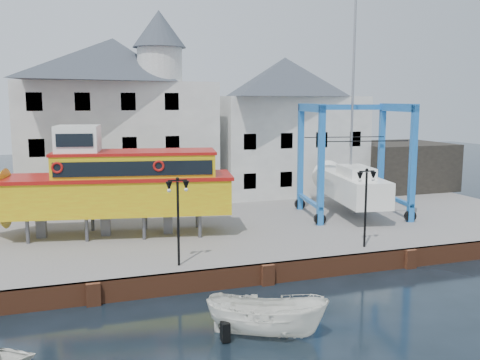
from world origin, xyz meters
name	(u,v)px	position (x,y,z in m)	size (l,w,h in m)	color
ground	(267,285)	(0.00, 0.00, 0.00)	(140.00, 140.00, 0.00)	black
hardstanding	(207,224)	(0.00, 11.00, 0.50)	(44.00, 22.00, 1.00)	slate
quay_wall	(266,274)	(0.00, 0.10, 0.50)	(44.00, 0.47, 1.00)	brown
building_white_main	(117,118)	(-4.87, 18.39, 7.34)	(14.00, 8.30, 14.00)	#BCBBB6
building_white_right	(284,125)	(9.00, 19.00, 6.60)	(12.00, 8.00, 11.20)	#BCBBB6
shed_dark	(397,166)	(19.00, 17.00, 3.00)	(8.00, 7.00, 4.00)	black
lamp_post_left	(178,199)	(-4.00, 1.20, 4.17)	(1.12, 0.32, 4.20)	black
lamp_post_right	(366,188)	(6.00, 1.20, 4.17)	(1.12, 0.32, 4.20)	black
tour_boat	(105,184)	(-6.74, 8.07, 3.98)	(14.89, 6.06, 6.31)	#59595E
travel_lift	(348,178)	(9.60, 9.20, 3.39)	(7.53, 9.79, 14.37)	#165EA1
motorboat_a	(266,336)	(-2.09, -5.21, 0.00)	(1.72, 4.57, 1.76)	white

